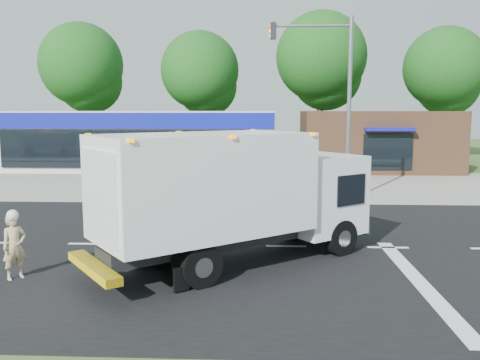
# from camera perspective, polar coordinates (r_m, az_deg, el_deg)

# --- Properties ---
(ground) EXTENTS (120.00, 120.00, 0.00)m
(ground) POSITION_cam_1_polar(r_m,az_deg,el_deg) (15.31, 5.20, -7.47)
(ground) COLOR #385123
(ground) RESTS_ON ground
(road_asphalt) EXTENTS (60.00, 14.00, 0.02)m
(road_asphalt) POSITION_cam_1_polar(r_m,az_deg,el_deg) (15.31, 5.20, -7.46)
(road_asphalt) COLOR black
(road_asphalt) RESTS_ON ground
(sidewalk) EXTENTS (60.00, 2.40, 0.12)m
(sidewalk) POSITION_cam_1_polar(r_m,az_deg,el_deg) (23.30, 4.31, -2.02)
(sidewalk) COLOR gray
(sidewalk) RESTS_ON ground
(parking_apron) EXTENTS (60.00, 9.00, 0.02)m
(parking_apron) POSITION_cam_1_polar(r_m,az_deg,el_deg) (29.04, 3.98, -0.17)
(parking_apron) COLOR gray
(parking_apron) RESTS_ON ground
(lane_markings) EXTENTS (55.20, 7.00, 0.01)m
(lane_markings) POSITION_cam_1_polar(r_m,az_deg,el_deg) (14.14, 10.99, -8.81)
(lane_markings) COLOR silver
(lane_markings) RESTS_ON road_asphalt
(ems_box_truck) EXTENTS (7.71, 6.68, 3.48)m
(ems_box_truck) POSITION_cam_1_polar(r_m,az_deg,el_deg) (13.12, -0.81, -1.04)
(ems_box_truck) COLOR black
(ems_box_truck) RESTS_ON ground
(emergency_worker) EXTENTS (0.67, 0.69, 1.70)m
(emergency_worker) POSITION_cam_1_polar(r_m,az_deg,el_deg) (13.36, -24.01, -6.68)
(emergency_worker) COLOR tan
(emergency_worker) RESTS_ON ground
(retail_strip_mall) EXTENTS (18.00, 6.20, 4.00)m
(retail_strip_mall) POSITION_cam_1_polar(r_m,az_deg,el_deg) (35.72, -10.85, 4.42)
(retail_strip_mall) COLOR beige
(retail_strip_mall) RESTS_ON ground
(brown_storefront) EXTENTS (10.00, 6.70, 4.00)m
(brown_storefront) POSITION_cam_1_polar(r_m,az_deg,el_deg) (35.64, 15.14, 4.26)
(brown_storefront) COLOR #382316
(brown_storefront) RESTS_ON ground
(traffic_signal_pole) EXTENTS (3.51, 0.25, 8.00)m
(traffic_signal_pole) POSITION_cam_1_polar(r_m,az_deg,el_deg) (22.58, 10.56, 9.95)
(traffic_signal_pole) COLOR gray
(traffic_signal_pole) RESTS_ON ground
(background_trees) EXTENTS (36.77, 7.39, 12.10)m
(background_trees) POSITION_cam_1_polar(r_m,az_deg,el_deg) (43.05, 2.48, 12.25)
(background_trees) COLOR #332114
(background_trees) RESTS_ON ground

